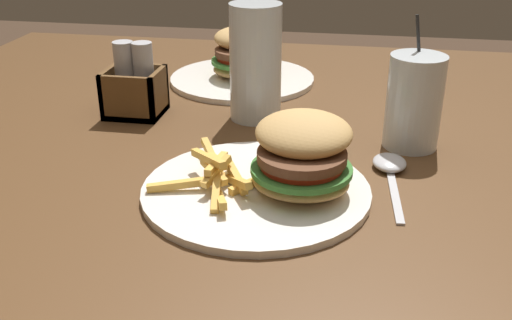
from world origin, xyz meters
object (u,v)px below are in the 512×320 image
(juice_glass, at_px, (414,105))
(spoon, at_px, (390,165))
(beer_glass, at_px, (256,67))
(meal_plate_near, at_px, (278,172))
(condiment_caddy, at_px, (135,87))
(meal_plate_far, at_px, (242,65))

(juice_glass, height_order, spoon, juice_glass)
(beer_glass, xyz_separation_m, juice_glass, (0.24, -0.07, -0.02))
(meal_plate_near, height_order, spoon, meal_plate_near)
(meal_plate_near, height_order, condiment_caddy, condiment_caddy)
(beer_glass, distance_m, condiment_caddy, 0.21)
(meal_plate_near, distance_m, spoon, 0.17)
(meal_plate_near, relative_size, spoon, 1.57)
(beer_glass, bearing_deg, condiment_caddy, -175.70)
(spoon, xyz_separation_m, meal_plate_far, (-0.27, 0.36, 0.03))
(meal_plate_far, height_order, condiment_caddy, condiment_caddy)
(meal_plate_near, distance_m, beer_glass, 0.28)
(beer_glass, bearing_deg, meal_plate_near, -74.28)
(spoon, bearing_deg, meal_plate_far, 34.11)
(meal_plate_far, bearing_deg, beer_glass, -72.81)
(meal_plate_far, bearing_deg, meal_plate_near, -73.66)
(juice_glass, distance_m, meal_plate_far, 0.40)
(meal_plate_far, bearing_deg, juice_glass, -41.24)
(meal_plate_far, bearing_deg, condiment_caddy, -124.46)
(juice_glass, relative_size, spoon, 1.03)
(spoon, bearing_deg, juice_glass, -22.31)
(beer_glass, height_order, juice_glass, juice_glass)
(beer_glass, height_order, condiment_caddy, beer_glass)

